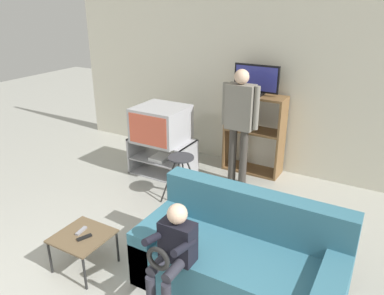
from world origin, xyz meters
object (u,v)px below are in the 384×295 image
object	(u,v)px
television_flat	(256,81)
remote_control_white	(81,231)
person_seated_child	(172,251)
person_standing_adult	(240,117)
couch	(241,260)
remote_control_black	(84,237)
media_shelf	(254,133)
tv_stand	(162,157)
snack_table	(83,238)
television_main	(161,124)
folding_stool	(181,166)

from	to	relation	value
television_flat	remote_control_white	bearing A→B (deg)	-102.57
person_seated_child	person_standing_adult	bearing A→B (deg)	100.74
television_flat	couch	world-z (taller)	television_flat
remote_control_black	person_standing_adult	size ratio (longest dim) A/B	0.09
media_shelf	couch	world-z (taller)	media_shelf
television_flat	remote_control_black	xyz separation A→B (m)	(-0.54, -2.97, -1.02)
tv_stand	person_standing_adult	bearing A→B (deg)	14.98
remote_control_white	couch	bearing A→B (deg)	9.74
remote_control_white	person_standing_adult	xyz separation A→B (m)	(0.63, 2.41, 0.62)
television_flat	couch	xyz separation A→B (m)	(0.85, -2.44, -1.10)
couch	remote_control_white	bearing A→B (deg)	-162.65
snack_table	couch	world-z (taller)	couch
television_main	person_standing_adult	bearing A→B (deg)	15.94
media_shelf	remote_control_black	distance (m)	3.01
remote_control_white	person_standing_adult	size ratio (longest dim) A/B	0.09
snack_table	person_standing_adult	world-z (taller)	person_standing_adult
television_flat	television_main	bearing A→B (deg)	-143.85
media_shelf	couch	xyz separation A→B (m)	(0.82, -2.42, -0.31)
television_main	couch	distance (m)	2.60
snack_table	remote_control_black	world-z (taller)	remote_control_black
media_shelf	remote_control_white	size ratio (longest dim) A/B	8.33
tv_stand	folding_stool	size ratio (longest dim) A/B	1.50
tv_stand	snack_table	size ratio (longest dim) A/B	1.89
remote_control_white	couch	size ratio (longest dim) A/B	0.08
snack_table	remote_control_white	distance (m)	0.08
television_main	couch	bearing A→B (deg)	-39.78
television_main	media_shelf	size ratio (longest dim) A/B	0.59
couch	person_standing_adult	world-z (taller)	person_standing_adult
person_standing_adult	person_seated_child	world-z (taller)	person_standing_adult
folding_stool	remote_control_black	size ratio (longest dim) A/B	4.40
television_main	person_standing_adult	world-z (taller)	person_standing_adult
tv_stand	media_shelf	xyz separation A→B (m)	(1.14, 0.77, 0.34)
television_flat	remote_control_black	size ratio (longest dim) A/B	4.61
snack_table	person_seated_child	size ratio (longest dim) A/B	0.51
snack_table	person_seated_child	world-z (taller)	person_seated_child
television_flat	person_standing_adult	size ratio (longest dim) A/B	0.40
media_shelf	remote_control_black	bearing A→B (deg)	-100.90
snack_table	remote_control_white	world-z (taller)	remote_control_white
remote_control_white	person_seated_child	world-z (taller)	person_seated_child
media_shelf	remote_control_white	bearing A→B (deg)	-103.14
media_shelf	folding_stool	world-z (taller)	media_shelf
media_shelf	remote_control_black	xyz separation A→B (m)	(-0.57, -2.95, -0.23)
television_main	folding_stool	size ratio (longest dim) A/B	1.11
media_shelf	snack_table	distance (m)	3.00
couch	person_seated_child	xyz separation A→B (m)	(-0.40, -0.51, 0.29)
folding_stool	snack_table	bearing A→B (deg)	-95.23
television_flat	couch	bearing A→B (deg)	-70.83
tv_stand	television_main	bearing A→B (deg)	-70.59
remote_control_black	person_seated_child	world-z (taller)	person_seated_child
media_shelf	remote_control_black	world-z (taller)	media_shelf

